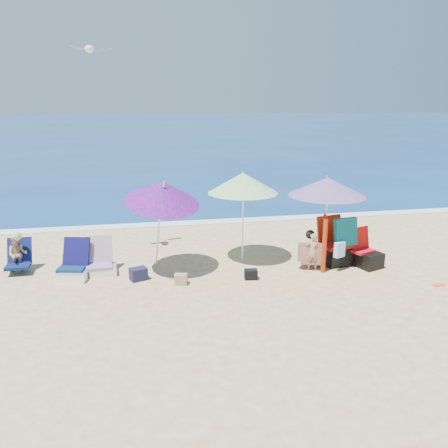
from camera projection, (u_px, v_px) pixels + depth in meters
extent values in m
plane|color=#D8BC84|center=(248.00, 288.00, 9.53)|extent=(120.00, 120.00, 0.00)
cube|color=navy|center=(152.00, 130.00, 52.12)|extent=(120.00, 80.00, 0.12)
cube|color=white|center=(208.00, 222.00, 14.35)|extent=(120.00, 0.50, 0.04)
cylinder|color=white|center=(326.00, 224.00, 10.76)|extent=(0.04, 0.04, 1.86)
cone|color=#DA1D89|center=(327.00, 187.00, 10.61)|extent=(2.18, 2.18, 0.42)
cylinder|color=silver|center=(327.00, 178.00, 10.64)|extent=(0.03, 0.03, 0.11)
cylinder|color=silver|center=(243.00, 221.00, 10.85)|extent=(0.04, 0.04, 1.95)
cone|color=green|center=(243.00, 183.00, 10.60)|extent=(1.71, 1.71, 0.46)
cylinder|color=white|center=(243.00, 174.00, 10.53)|extent=(0.03, 0.03, 0.12)
cylinder|color=white|center=(159.00, 228.00, 10.41)|extent=(0.21, 0.47, 1.82)
cone|color=#B01972|center=(163.00, 192.00, 9.86)|extent=(2.12, 2.16, 0.84)
cylinder|color=white|center=(164.00, 184.00, 9.63)|extent=(0.05, 0.07, 0.13)
cylinder|color=#B3270C|center=(324.00, 246.00, 10.24)|extent=(0.13, 0.13, 1.22)
cone|color=red|center=(325.00, 215.00, 10.16)|extent=(0.19, 0.19, 0.15)
cube|color=#0C2247|center=(73.00, 268.00, 10.09)|extent=(0.65, 0.60, 0.07)
cube|color=#0C0B42|center=(76.00, 251.00, 10.21)|extent=(0.62, 0.44, 0.60)
cube|color=white|center=(74.00, 275.00, 9.98)|extent=(0.68, 0.63, 0.18)
cube|color=#C7464B|center=(99.00, 266.00, 10.21)|extent=(0.57, 0.51, 0.07)
cube|color=#EE7754|center=(100.00, 249.00, 10.41)|extent=(0.56, 0.35, 0.58)
cube|color=white|center=(103.00, 270.00, 10.27)|extent=(0.60, 0.53, 0.17)
cube|color=red|center=(361.00, 250.00, 10.68)|extent=(0.62, 0.59, 0.05)
cube|color=red|center=(360.00, 238.00, 10.73)|extent=(0.52, 0.30, 0.50)
cube|color=black|center=(370.00, 260.00, 10.61)|extent=(0.60, 0.57, 0.36)
cube|color=#A0140B|center=(334.00, 245.00, 10.74)|extent=(0.74, 0.69, 0.07)
cube|color=#A7260B|center=(329.00, 229.00, 10.91)|extent=(0.65, 0.31, 0.63)
cube|color=black|center=(336.00, 255.00, 10.83)|extent=(0.71, 0.66, 0.45)
cube|color=#09716E|center=(346.00, 232.00, 10.46)|extent=(0.59, 0.32, 0.64)
cube|color=#99D2F5|center=(339.00, 250.00, 10.32)|extent=(0.27, 0.20, 0.34)
imported|color=tan|center=(313.00, 252.00, 10.42)|extent=(0.36, 0.28, 0.85)
cube|color=#270E62|center=(311.00, 261.00, 10.62)|extent=(0.57, 0.54, 0.06)
cube|color=#331177|center=(311.00, 252.00, 10.48)|extent=(0.62, 0.37, 0.43)
sphere|color=black|center=(310.00, 235.00, 10.55)|extent=(0.21, 0.21, 0.21)
imported|color=tan|center=(18.00, 254.00, 10.29)|extent=(0.41, 0.33, 0.84)
cube|color=#0B1740|center=(18.00, 266.00, 10.26)|extent=(0.52, 0.46, 0.06)
cube|color=#0C1345|center=(20.00, 250.00, 10.44)|extent=(0.51, 0.31, 0.54)
sphere|color=#D2CA79|center=(16.00, 236.00, 10.19)|extent=(0.20, 0.20, 0.20)
cube|color=#1A1C3A|center=(138.00, 274.00, 9.93)|extent=(0.41, 0.35, 0.27)
cube|color=#A07B5B|center=(181.00, 279.00, 9.71)|extent=(0.29, 0.24, 0.22)
cube|color=#171733|center=(349.00, 255.00, 11.07)|extent=(0.43, 0.36, 0.29)
cube|color=black|center=(251.00, 274.00, 9.99)|extent=(0.29, 0.22, 0.21)
cube|color=orange|center=(439.00, 285.00, 9.65)|extent=(0.23, 0.10, 0.03)
ellipsoid|color=white|center=(89.00, 49.00, 9.89)|extent=(0.30, 0.43, 0.15)
cube|color=gray|center=(80.00, 48.00, 9.91)|extent=(0.40, 0.22, 0.09)
cube|color=#92969A|center=(104.00, 50.00, 10.27)|extent=(0.40, 0.22, 0.09)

